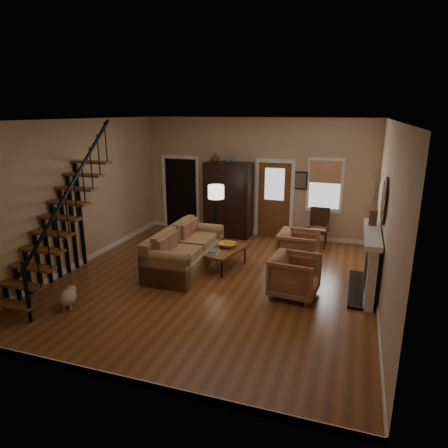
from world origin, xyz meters
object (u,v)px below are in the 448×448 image
(armoire, at_px, (228,200))
(armchair_right, at_px, (298,249))
(floor_lamp, at_px, (216,219))
(side_chair, at_px, (318,228))
(armchair_left, at_px, (295,276))
(coffee_table, at_px, (223,258))
(sofa, at_px, (186,250))

(armoire, distance_m, armchair_right, 2.90)
(floor_lamp, bearing_deg, side_chair, 26.93)
(armchair_left, distance_m, armchair_right, 1.61)
(floor_lamp, bearing_deg, armoire, 95.93)
(armchair_right, bearing_deg, side_chair, -9.63)
(coffee_table, relative_size, armchair_left, 1.33)
(floor_lamp, xyz_separation_m, side_chair, (2.40, 1.22, -0.35))
(armchair_right, height_order, floor_lamp, floor_lamp)
(sofa, distance_m, floor_lamp, 1.38)
(floor_lamp, relative_size, side_chair, 1.68)
(armchair_right, distance_m, floor_lamp, 2.18)
(sofa, bearing_deg, floor_lamp, 77.25)
(armchair_left, height_order, floor_lamp, floor_lamp)
(sofa, xyz_separation_m, armchair_left, (2.55, -0.59, -0.04))
(coffee_table, distance_m, side_chair, 2.91)
(floor_lamp, distance_m, side_chair, 2.72)
(sofa, bearing_deg, armoire, 86.52)
(armoire, relative_size, sofa, 0.87)
(sofa, xyz_separation_m, side_chair, (2.68, 2.52, 0.06))
(armoire, xyz_separation_m, floor_lamp, (0.15, -1.42, -0.19))
(coffee_table, height_order, armchair_right, armchair_right)
(coffee_table, bearing_deg, side_chair, 49.35)
(armchair_right, bearing_deg, armoire, 54.42)
(sofa, height_order, side_chair, side_chair)
(coffee_table, relative_size, armchair_right, 1.33)
(side_chair, bearing_deg, armoire, 175.52)
(coffee_table, xyz_separation_m, floor_lamp, (-0.52, 0.97, 0.63))
(sofa, xyz_separation_m, coffee_table, (0.79, 0.32, -0.22))
(sofa, height_order, armchair_right, sofa)
(armoire, bearing_deg, side_chair, -4.48)
(armoire, xyz_separation_m, armchair_right, (2.26, -1.70, -0.64))
(armchair_right, relative_size, side_chair, 0.88)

